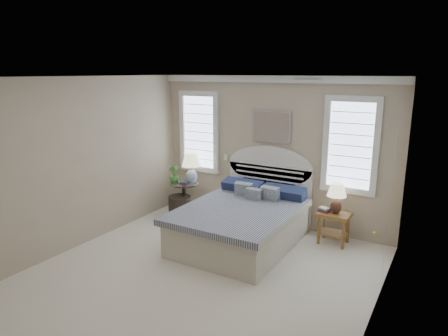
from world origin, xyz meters
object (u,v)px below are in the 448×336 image
at_px(nightstand_right, 334,221).
at_px(floor_pot, 180,206).
at_px(lamp_right, 337,195).
at_px(side_table_left, 184,195).
at_px(lamp_left, 191,165).
at_px(bed, 244,220).

xyz_separation_m(nightstand_right, floor_pot, (-2.96, -0.24, -0.19)).
bearing_deg(lamp_right, side_table_left, -178.29).
height_order(nightstand_right, floor_pot, nightstand_right).
height_order(floor_pot, lamp_right, lamp_right).
distance_m(floor_pot, lamp_left, 0.84).
bearing_deg(side_table_left, floor_pot, -92.52).
xyz_separation_m(floor_pot, lamp_left, (0.13, 0.23, 0.80)).
bearing_deg(floor_pot, nightstand_right, 4.69).
xyz_separation_m(nightstand_right, lamp_right, (0.01, -0.01, 0.45)).
bearing_deg(side_table_left, nightstand_right, 1.94).
distance_m(nightstand_right, lamp_left, 2.89).
bearing_deg(bed, lamp_right, 27.37).
bearing_deg(floor_pot, lamp_right, 4.45).
bearing_deg(nightstand_right, side_table_left, -178.06).
height_order(side_table_left, lamp_left, lamp_left).
relative_size(floor_pot, lamp_left, 0.73).
height_order(nightstand_right, lamp_right, lamp_right).
height_order(bed, floor_pot, bed).
height_order(bed, nightstand_right, bed).
bearing_deg(side_table_left, lamp_right, 1.71).
bearing_deg(bed, lamp_left, 155.96).
relative_size(nightstand_right, lamp_right, 1.05).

